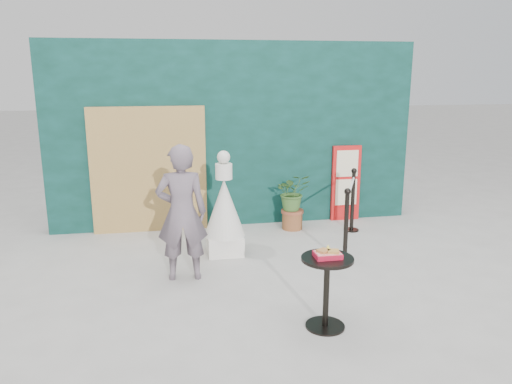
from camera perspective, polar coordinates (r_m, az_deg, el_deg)
name	(u,v)px	position (r m, az deg, el deg)	size (l,w,h in m)	color
ground	(276,304)	(5.70, 2.27, -12.67)	(60.00, 60.00, 0.00)	#ADAAA5
back_wall	(234,135)	(8.27, -2.50, 6.52)	(6.00, 0.30, 3.00)	#092C24
bamboo_fence	(149,170)	(8.07, -12.14, 2.45)	(1.80, 0.08, 2.00)	tan
woman	(182,213)	(6.14, -8.48, -2.37)	(0.62, 0.41, 1.70)	slate
menu_board	(346,183)	(8.71, 10.23, 1.00)	(0.50, 0.07, 1.30)	red
statue	(224,212)	(7.00, -3.63, -2.34)	(0.58, 0.58, 1.48)	silver
cafe_table	(327,281)	(5.08, 8.07, -10.06)	(0.52, 0.52, 0.75)	black
food_basket	(328,254)	(4.97, 8.20, -7.00)	(0.26, 0.19, 0.11)	red
planter	(293,197)	(8.10, 4.21, -0.58)	(0.55, 0.47, 0.93)	brown
stanchion_barrier	(350,213)	(7.46, 10.65, -2.38)	(0.84, 1.54, 1.03)	black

